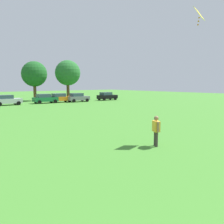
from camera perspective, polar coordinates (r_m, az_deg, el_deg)
The scene contains 9 objects.
adult_bystander at distance 14.45m, azimuth 10.09°, elevation -3.71°, with size 0.57×0.74×1.76m.
kite at distance 17.66m, azimuth 19.39°, elevation 20.35°, with size 1.27×0.89×1.11m.
parked_car_silver_4 at distance 43.95m, azimuth -22.96°, elevation 2.55°, with size 4.30×2.02×1.68m.
parked_car_green_5 at distance 46.15m, azimuth -15.15°, elevation 3.02°, with size 4.30×2.02×1.68m.
parked_car_orange_6 at distance 47.59m, azimuth -11.82°, elevation 3.21°, with size 4.30×2.02×1.68m.
parked_car_gray_7 at distance 48.26m, azimuth -7.86°, elevation 3.34°, with size 4.30×2.02×1.68m.
parked_car_black_8 at distance 52.68m, azimuth -1.17°, elevation 3.68°, with size 4.30×2.02×1.68m.
tree_right at distance 53.32m, azimuth -17.42°, elevation 8.30°, with size 5.14×5.14×8.01m.
tree_far_right at distance 55.77m, azimuth -10.14°, elevation 8.82°, with size 5.51×5.51×8.58m.
Camera 1 is at (-3.46, 1.40, 3.63)m, focal length 39.81 mm.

